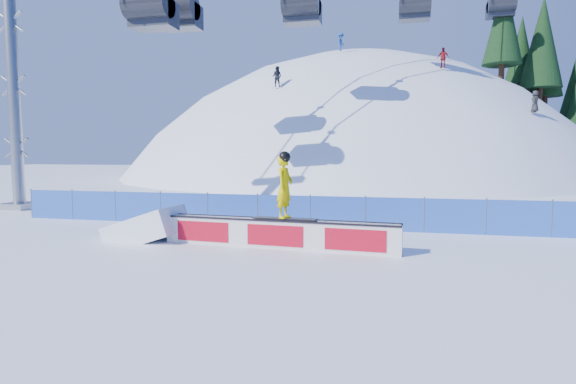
# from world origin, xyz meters

# --- Properties ---
(ground) EXTENTS (160.00, 160.00, 0.00)m
(ground) POSITION_xyz_m (0.00, 0.00, 0.00)
(ground) COLOR white
(ground) RESTS_ON ground
(snow_hill) EXTENTS (64.00, 64.00, 64.00)m
(snow_hill) POSITION_xyz_m (0.00, 42.00, -18.00)
(snow_hill) COLOR white
(snow_hill) RESTS_ON ground
(safety_fence) EXTENTS (22.05, 0.05, 1.30)m
(safety_fence) POSITION_xyz_m (0.00, 4.50, 0.60)
(safety_fence) COLOR blue
(safety_fence) RESTS_ON ground
(rail_box) EXTENTS (7.10, 1.02, 0.85)m
(rail_box) POSITION_xyz_m (0.65, 0.98, 0.42)
(rail_box) COLOR silver
(rail_box) RESTS_ON ground
(snow_ramp) EXTENTS (2.53, 1.69, 1.51)m
(snow_ramp) POSITION_xyz_m (-3.76, 1.31, 0.00)
(snow_ramp) COLOR white
(snow_ramp) RESTS_ON ground
(snowboarder) EXTENTS (1.90, 0.74, 1.96)m
(snowboarder) POSITION_xyz_m (0.87, 0.96, 1.81)
(snowboarder) COLOR black
(snowboarder) RESTS_ON rail_box
(distant_skiers) EXTENTS (20.56, 8.92, 8.24)m
(distant_skiers) POSITION_xyz_m (3.06, 28.07, 10.19)
(distant_skiers) COLOR black
(distant_skiers) RESTS_ON ground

